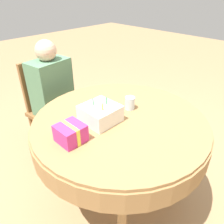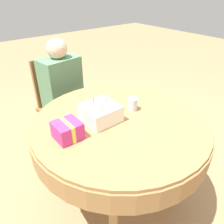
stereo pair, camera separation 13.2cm
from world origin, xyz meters
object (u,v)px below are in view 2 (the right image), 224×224
Objects in this scene: chair at (60,102)px; drinking_glass at (132,104)px; birthday_cake at (100,113)px; gift_box at (67,130)px; person at (63,89)px.

drinking_glass is (0.13, -0.86, 0.30)m from chair.
birthday_cake is 2.41× the size of drinking_glass.
chair is 4.36× the size of birthday_cake.
gift_box is (-0.24, -0.03, -0.00)m from birthday_cake.
chair reaches higher than drinking_glass.
gift_box is at bearing -123.23° from person.
drinking_glass is at bearing -7.65° from birthday_cake.
gift_box reaches higher than drinking_glass.
birthday_cake is (-0.12, -0.74, 0.14)m from person.
drinking_glass is (0.24, -0.03, -0.01)m from birthday_cake.
chair is at bearing 67.63° from gift_box.
birthday_cake is 1.44× the size of gift_box.
birthday_cake is at bearing 7.26° from gift_box.
chair is at bearing 82.46° from birthday_cake.
gift_box is (-0.35, -0.86, 0.31)m from chair.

